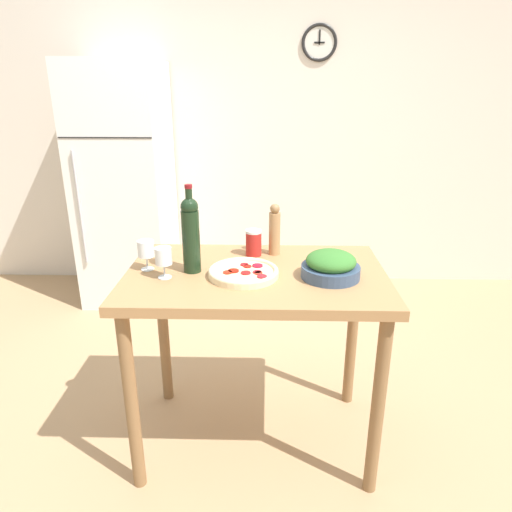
{
  "coord_description": "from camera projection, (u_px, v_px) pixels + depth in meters",
  "views": [
    {
      "loc": [
        0.05,
        -1.85,
        1.65
      ],
      "look_at": [
        0.0,
        0.04,
        0.96
      ],
      "focal_mm": 32.0,
      "sensor_mm": 36.0,
      "label": 1
    }
  ],
  "objects": [
    {
      "name": "ground_plane",
      "position": [
        256.0,
        436.0,
        2.31
      ],
      "size": [
        14.0,
        14.0,
        0.0
      ],
      "primitive_type": "plane",
      "color": "tan"
    },
    {
      "name": "salt_canister",
      "position": [
        254.0,
        243.0,
        2.17
      ],
      "size": [
        0.08,
        0.08,
        0.13
      ],
      "color": "#B2231E",
      "rests_on": "prep_counter"
    },
    {
      "name": "refrigerator",
      "position": [
        125.0,
        186.0,
        3.62
      ],
      "size": [
        0.67,
        0.72,
        1.85
      ],
      "color": "white",
      "rests_on": "ground_plane"
    },
    {
      "name": "pepper_mill",
      "position": [
        275.0,
        230.0,
        2.17
      ],
      "size": [
        0.05,
        0.05,
        0.25
      ],
      "color": "#AD7F51",
      "rests_on": "prep_counter"
    },
    {
      "name": "wine_glass_near",
      "position": [
        163.0,
        258.0,
        1.9
      ],
      "size": [
        0.07,
        0.07,
        0.13
      ],
      "color": "silver",
      "rests_on": "prep_counter"
    },
    {
      "name": "salad_bowl",
      "position": [
        331.0,
        266.0,
        1.92
      ],
      "size": [
        0.25,
        0.25,
        0.12
      ],
      "color": "#384C6B",
      "rests_on": "prep_counter"
    },
    {
      "name": "wall_back",
      "position": [
        263.0,
        133.0,
        3.83
      ],
      "size": [
        6.4,
        0.08,
        2.6
      ],
      "color": "silver",
      "rests_on": "ground_plane"
    },
    {
      "name": "homemade_pizza",
      "position": [
        244.0,
        272.0,
        1.95
      ],
      "size": [
        0.3,
        0.3,
        0.03
      ],
      "color": "beige",
      "rests_on": "prep_counter"
    },
    {
      "name": "wine_glass_far",
      "position": [
        146.0,
        250.0,
        1.99
      ],
      "size": [
        0.07,
        0.07,
        0.13
      ],
      "color": "silver",
      "rests_on": "prep_counter"
    },
    {
      "name": "prep_counter",
      "position": [
        256.0,
        297.0,
        2.04
      ],
      "size": [
        1.13,
        0.73,
        0.9
      ],
      "color": "#A87A4C",
      "rests_on": "ground_plane"
    },
    {
      "name": "wine_bottle",
      "position": [
        191.0,
        233.0,
        1.94
      ],
      "size": [
        0.08,
        0.08,
        0.38
      ],
      "color": "black",
      "rests_on": "prep_counter"
    }
  ]
}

